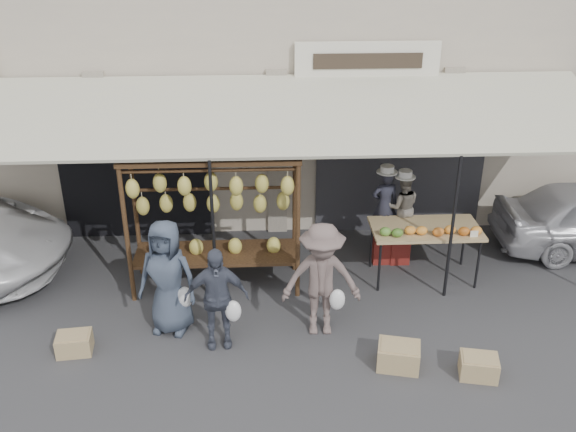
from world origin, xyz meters
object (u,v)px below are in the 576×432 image
customer_mid (216,298)px  customer_right (321,280)px  vendor_right (402,207)px  crate_near_b (479,367)px  produce_table (427,231)px  crate_far (74,343)px  crate_near_a (399,356)px  vendor_left (385,205)px  banana_rack (213,195)px  customer_left (168,277)px

customer_mid → customer_right: 1.44m
customer_right → vendor_right: bearing=53.6°
vendor_right → crate_near_b: size_ratio=2.39×
produce_table → customer_right: size_ratio=1.01×
customer_mid → crate_far: size_ratio=3.23×
crate_near_a → crate_near_b: bearing=-13.7°
vendor_left → vendor_right: (0.29, -0.02, -0.04)m
vendor_left → vendor_right: vendor_left is taller
banana_rack → crate_near_a: 3.53m
banana_rack → crate_far: (-1.83, -1.60, -1.43)m
vendor_right → customer_left: size_ratio=0.67×
customer_mid → customer_left: bearing=147.2°
crate_near_a → crate_near_b: 1.01m
vendor_right → customer_left: customer_left is taller
produce_table → vendor_right: (-0.26, 0.60, 0.13)m
vendor_left → crate_near_a: 2.91m
crate_near_b → crate_near_a: bearing=166.3°
produce_table → crate_near_a: size_ratio=3.17×
crate_near_b → produce_table: bearing=93.7°
customer_mid → crate_far: 2.02m
customer_left → crate_near_b: bearing=-2.8°
vendor_right → banana_rack: bearing=14.4°
crate_near_a → crate_near_b: size_ratio=1.14×
vendor_left → crate_far: (-4.56, -2.25, -0.91)m
customer_left → crate_near_a: (3.04, -0.99, -0.68)m
customer_right → crate_near_b: (1.93, -1.06, -0.70)m
produce_table → customer_left: bearing=-163.5°
produce_table → crate_far: bearing=-162.3°
customer_mid → banana_rack: bearing=89.7°
produce_table → vendor_right: vendor_right is taller
customer_left → customer_right: 2.11m
vendor_left → crate_near_a: bearing=77.0°
customer_left → crate_near_a: customer_left is taller
vendor_left → customer_mid: vendor_left is taller
produce_table → customer_mid: size_ratio=1.16×
banana_rack → customer_left: bearing=-117.6°
vendor_right → crate_far: bearing=27.3°
customer_mid → crate_far: (-1.92, -0.10, -0.60)m
produce_table → customer_mid: bearing=-154.5°
produce_table → customer_left: 4.04m
crate_near_b → customer_mid: bearing=165.7°
vendor_right → produce_table: bearing=116.3°
customer_left → produce_table: bearing=30.6°
produce_table → vendor_left: (-0.56, 0.62, 0.17)m
produce_table → banana_rack: bearing=-179.5°
vendor_left → banana_rack: bearing=6.1°
customer_mid → vendor_right: bearing=32.2°
vendor_left → crate_near_b: (0.71, -3.00, -0.90)m
produce_table → vendor_left: vendor_left is taller
crate_far → crate_near_b: bearing=-8.1°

